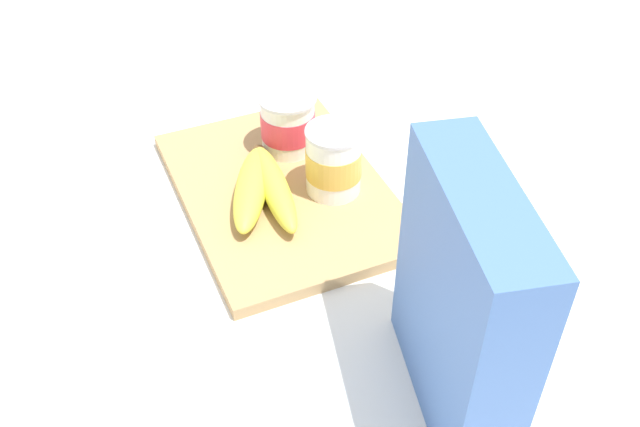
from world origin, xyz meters
TOP-DOWN VIEW (x-y plane):
  - ground_plane at (0.00, 0.00)m, footprint 2.40×2.40m
  - cutting_board at (0.00, 0.00)m, footprint 0.35×0.25m
  - cereal_box at (0.34, 0.04)m, footprint 0.20×0.10m
  - yogurt_cup_front at (-0.08, 0.04)m, footprint 0.08×0.08m
  - yogurt_cup_back at (0.03, 0.06)m, footprint 0.07×0.07m
  - banana_bunch at (0.01, -0.03)m, footprint 0.18×0.11m

SIDE VIEW (x-z plane):
  - ground_plane at x=0.00m, z-range 0.00..0.00m
  - cutting_board at x=0.00m, z-range 0.00..0.02m
  - banana_bunch at x=0.01m, z-range 0.02..0.05m
  - yogurt_cup_front at x=-0.08m, z-range 0.02..0.10m
  - yogurt_cup_back at x=0.03m, z-range 0.02..0.10m
  - cereal_box at x=0.34m, z-range 0.00..0.25m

